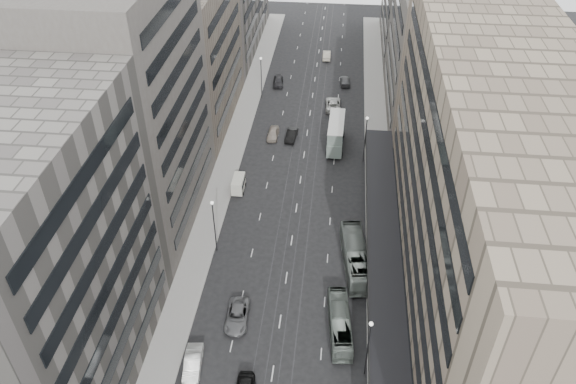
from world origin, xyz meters
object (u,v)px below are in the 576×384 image
at_px(sedan_2, 237,316).
at_px(double_decker, 336,133).
at_px(bus_far, 355,257).
at_px(sedan_1, 193,363).
at_px(panel_van, 238,184).
at_px(bus_near, 340,323).

bearing_deg(sedan_2, double_decker, 72.98).
height_order(bus_far, sedan_1, bus_far).
distance_m(bus_far, double_decker, 28.33).
distance_m(panel_van, sedan_1, 31.48).
xyz_separation_m(double_decker, sedan_1, (-13.52, -45.27, -1.82)).
xyz_separation_m(bus_near, double_decker, (-1.85, 38.71, 1.31)).
distance_m(bus_near, sedan_2, 11.82).
bearing_deg(sedan_2, bus_near, -4.13).
bearing_deg(panel_van, bus_far, -39.71).
relative_size(bus_far, panel_van, 3.16).
bearing_deg(double_decker, sedan_2, -103.17).
height_order(double_decker, panel_van, double_decker).
bearing_deg(panel_van, sedan_2, -81.00).
height_order(double_decker, sedan_2, double_decker).
distance_m(double_decker, sedan_2, 39.68).
bearing_deg(double_decker, sedan_1, -105.26).
height_order(bus_far, double_decker, double_decker).
bearing_deg(bus_near, double_decker, -93.14).
relative_size(bus_near, bus_far, 0.82).
relative_size(panel_van, sedan_1, 0.75).
relative_size(bus_near, panel_van, 2.59).
height_order(bus_near, panel_van, bus_near).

